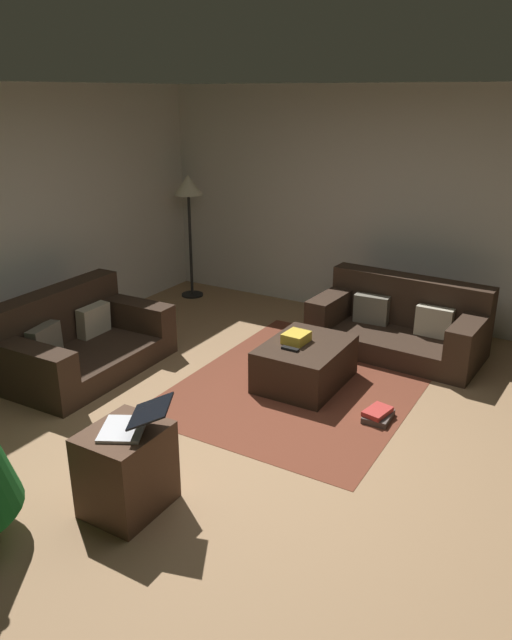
{
  "coord_description": "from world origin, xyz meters",
  "views": [
    {
      "loc": [
        -3.5,
        -1.93,
        2.52
      ],
      "look_at": [
        0.52,
        0.44,
        0.75
      ],
      "focal_mm": 34.03,
      "sensor_mm": 36.0,
      "label": 1
    }
  ],
  "objects_px": {
    "couch_right": "(401,324)",
    "corner_lamp": "(188,194)",
    "tv_remote": "(290,349)",
    "laptop": "(133,422)",
    "couch_left": "(76,341)",
    "side_table": "(127,469)",
    "ottoman": "(305,363)",
    "gift_box": "(296,337)",
    "book_stack": "(378,415)"
  },
  "relations": [
    {
      "from": "couch_right",
      "to": "corner_lamp",
      "type": "xyz_separation_m",
      "value": [
        0.34,
        2.89,
        1.04
      ]
    },
    {
      "from": "couch_right",
      "to": "tv_remote",
      "type": "xyz_separation_m",
      "value": [
        -1.4,
        0.55,
        0.12
      ]
    },
    {
      "from": "couch_right",
      "to": "laptop",
      "type": "bearing_deg",
      "value": 82.64
    },
    {
      "from": "couch_left",
      "to": "side_table",
      "type": "relative_size",
      "value": 2.85
    },
    {
      "from": "ottoman",
      "to": "gift_box",
      "type": "height_order",
      "value": "gift_box"
    },
    {
      "from": "book_stack",
      "to": "tv_remote",
      "type": "bearing_deg",
      "value": 83.56
    },
    {
      "from": "couch_right",
      "to": "corner_lamp",
      "type": "distance_m",
      "value": 3.09
    },
    {
      "from": "ottoman",
      "to": "gift_box",
      "type": "xyz_separation_m",
      "value": [
        -0.01,
        0.09,
        0.24
      ]
    },
    {
      "from": "tv_remote",
      "to": "side_table",
      "type": "xyz_separation_m",
      "value": [
        -1.97,
        0.14,
        -0.12
      ]
    },
    {
      "from": "couch_right",
      "to": "laptop",
      "type": "height_order",
      "value": "laptop"
    },
    {
      "from": "side_table",
      "to": "couch_right",
      "type": "bearing_deg",
      "value": -11.58
    },
    {
      "from": "tv_remote",
      "to": "corner_lamp",
      "type": "distance_m",
      "value": 3.06
    },
    {
      "from": "couch_left",
      "to": "tv_remote",
      "type": "relative_size",
      "value": 10.06
    },
    {
      "from": "book_stack",
      "to": "corner_lamp",
      "type": "relative_size",
      "value": 0.18
    },
    {
      "from": "side_table",
      "to": "corner_lamp",
      "type": "xyz_separation_m",
      "value": [
        3.71,
        2.2,
        1.04
      ]
    },
    {
      "from": "couch_left",
      "to": "couch_right",
      "type": "relative_size",
      "value": 0.93
    },
    {
      "from": "ottoman",
      "to": "book_stack",
      "type": "height_order",
      "value": "ottoman"
    },
    {
      "from": "gift_box",
      "to": "laptop",
      "type": "height_order",
      "value": "laptop"
    },
    {
      "from": "couch_right",
      "to": "book_stack",
      "type": "bearing_deg",
      "value": 105.11
    },
    {
      "from": "couch_right",
      "to": "corner_lamp",
      "type": "height_order",
      "value": "corner_lamp"
    },
    {
      "from": "couch_right",
      "to": "gift_box",
      "type": "relative_size",
      "value": 7.51
    },
    {
      "from": "couch_left",
      "to": "tv_remote",
      "type": "height_order",
      "value": "couch_left"
    },
    {
      "from": "ottoman",
      "to": "book_stack",
      "type": "xyz_separation_m",
      "value": [
        -0.29,
        -0.81,
        -0.15
      ]
    },
    {
      "from": "book_stack",
      "to": "couch_right",
      "type": "bearing_deg",
      "value": 11.76
    },
    {
      "from": "laptop",
      "to": "couch_left",
      "type": "bearing_deg",
      "value": 55.19
    },
    {
      "from": "laptop",
      "to": "corner_lamp",
      "type": "relative_size",
      "value": 0.34
    },
    {
      "from": "couch_right",
      "to": "laptop",
      "type": "xyz_separation_m",
      "value": [
        -3.34,
        0.63,
        0.34
      ]
    },
    {
      "from": "couch_left",
      "to": "laptop",
      "type": "relative_size",
      "value": 3.07
    },
    {
      "from": "corner_lamp",
      "to": "couch_left",
      "type": "bearing_deg",
      "value": -171.3
    },
    {
      "from": "couch_left",
      "to": "gift_box",
      "type": "relative_size",
      "value": 7.0
    },
    {
      "from": "side_table",
      "to": "book_stack",
      "type": "relative_size",
      "value": 1.99
    },
    {
      "from": "couch_left",
      "to": "couch_right",
      "type": "height_order",
      "value": "couch_left"
    },
    {
      "from": "ottoman",
      "to": "side_table",
      "type": "bearing_deg",
      "value": 174.94
    },
    {
      "from": "ottoman",
      "to": "book_stack",
      "type": "relative_size",
      "value": 3.14
    },
    {
      "from": "ottoman",
      "to": "laptop",
      "type": "distance_m",
      "value": 2.18
    },
    {
      "from": "ottoman",
      "to": "book_stack",
      "type": "distance_m",
      "value": 0.88
    },
    {
      "from": "ottoman",
      "to": "corner_lamp",
      "type": "xyz_separation_m",
      "value": [
        1.55,
        2.4,
        1.12
      ]
    },
    {
      "from": "gift_box",
      "to": "tv_remote",
      "type": "xyz_separation_m",
      "value": [
        -0.19,
        -0.04,
        -0.03
      ]
    },
    {
      "from": "gift_box",
      "to": "tv_remote",
      "type": "distance_m",
      "value": 0.19
    },
    {
      "from": "couch_left",
      "to": "laptop",
      "type": "distance_m",
      "value": 2.34
    },
    {
      "from": "laptop",
      "to": "gift_box",
      "type": "bearing_deg",
      "value": -1.15
    },
    {
      "from": "laptop",
      "to": "ottoman",
      "type": "bearing_deg",
      "value": -3.56
    },
    {
      "from": "couch_left",
      "to": "corner_lamp",
      "type": "xyz_separation_m",
      "value": [
        2.36,
        0.36,
        1.04
      ]
    },
    {
      "from": "tv_remote",
      "to": "book_stack",
      "type": "bearing_deg",
      "value": -95.0
    },
    {
      "from": "ottoman",
      "to": "gift_box",
      "type": "bearing_deg",
      "value": 96.81
    },
    {
      "from": "couch_right",
      "to": "side_table",
      "type": "xyz_separation_m",
      "value": [
        -3.37,
        0.69,
        0.0
      ]
    },
    {
      "from": "couch_left",
      "to": "gift_box",
      "type": "xyz_separation_m",
      "value": [
        0.8,
        -1.94,
        0.16
      ]
    },
    {
      "from": "couch_left",
      "to": "gift_box",
      "type": "distance_m",
      "value": 2.11
    },
    {
      "from": "side_table",
      "to": "book_stack",
      "type": "distance_m",
      "value": 2.14
    },
    {
      "from": "gift_box",
      "to": "book_stack",
      "type": "distance_m",
      "value": 1.02
    }
  ]
}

